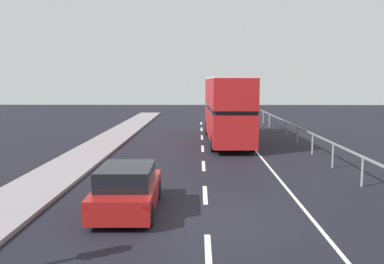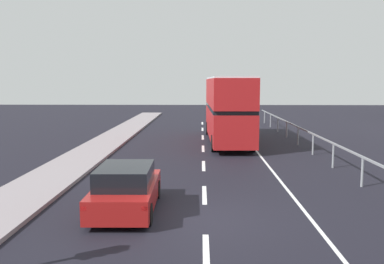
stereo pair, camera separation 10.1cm
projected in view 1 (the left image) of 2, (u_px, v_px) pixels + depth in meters
ground_plane at (206, 219)px, 12.26m from camera, size 75.32×120.00×0.10m
lane_paint_markings at (241, 162)px, 20.61m from camera, size 3.30×46.00×0.01m
bridge_side_railing at (322, 142)px, 20.96m from camera, size 0.10×42.00×1.21m
double_decker_bus_red at (227, 108)px, 27.26m from camera, size 2.78×10.91×4.38m
hatchback_car_near at (127, 189)px, 12.81m from camera, size 1.94×4.14×1.48m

